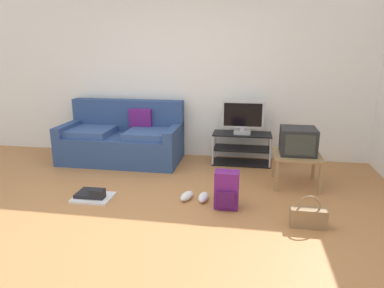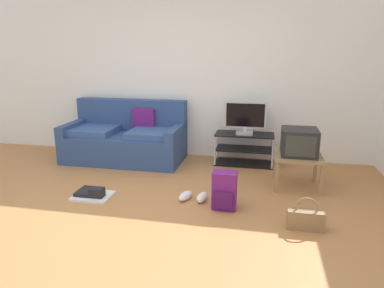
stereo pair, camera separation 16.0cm
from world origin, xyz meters
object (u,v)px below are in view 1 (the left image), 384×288
handbag (308,217)px  side_table (297,158)px  couch (123,140)px  flat_tv (243,118)px  tv_stand (242,148)px  sneakers_pair (195,197)px  floor_tray (93,195)px  crt_tv (298,141)px  backpack (227,190)px

handbag → side_table: bearing=89.9°
couch → flat_tv: (1.87, 0.12, 0.39)m
tv_stand → sneakers_pair: (-0.49, -1.49, -0.20)m
side_table → tv_stand: bearing=132.5°
couch → floor_tray: bearing=-83.5°
crt_tv → backpack: bearing=-134.3°
tv_stand → handbag: (0.72, -1.93, -0.13)m
side_table → sneakers_pair: (-1.22, -0.70, -0.32)m
couch → handbag: 3.16m
handbag → sneakers_pair: bearing=160.1°
backpack → crt_tv: bearing=56.0°
couch → floor_tray: (0.17, -1.51, -0.30)m
backpack → handbag: size_ratio=1.21×
floor_tray → backpack: bearing=0.7°
couch → handbag: (2.59, -1.79, -0.23)m
floor_tray → side_table: bearing=19.6°
backpack → handbag: backpack is taller
tv_stand → side_table: 1.08m
floor_tray → sneakers_pair: bearing=7.6°
flat_tv → crt_tv: 1.06m
couch → sneakers_pair: size_ratio=5.23×
crt_tv → floor_tray: bearing=-160.1°
side_table → floor_tray: size_ratio=1.31×
backpack → tv_stand: bearing=96.3°
backpack → sneakers_pair: backpack is taller
side_table → crt_tv: crt_tv is taller
couch → sneakers_pair: bearing=-44.4°
side_table → handbag: bearing=-90.1°
sneakers_pair → floor_tray: (-1.21, -0.16, -0.00)m
handbag → floor_tray: bearing=173.4°
crt_tv → backpack: crt_tv is taller
couch → sneakers_pair: (1.38, -1.35, -0.29)m
flat_tv → backpack: flat_tv is taller
tv_stand → floor_tray: (-1.70, -1.66, -0.20)m
sneakers_pair → crt_tv: bearing=30.6°
tv_stand → floor_tray: bearing=-135.8°
flat_tv → tv_stand: bearing=90.0°
couch → backpack: size_ratio=4.30×
couch → backpack: couch is taller
flat_tv → couch: bearing=-176.4°
flat_tv → backpack: (-0.11, -1.61, -0.52)m
couch → sneakers_pair: 1.96m
side_table → sneakers_pair: size_ratio=1.66×
tv_stand → side_table: tv_stand is taller
tv_stand → handbag: 2.07m
crt_tv → tv_stand: bearing=133.0°
couch → handbag: bearing=-34.6°
crt_tv → floor_tray: crt_tv is taller
flat_tv → floor_tray: bearing=-136.1°
side_table → sneakers_pair: side_table is taller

